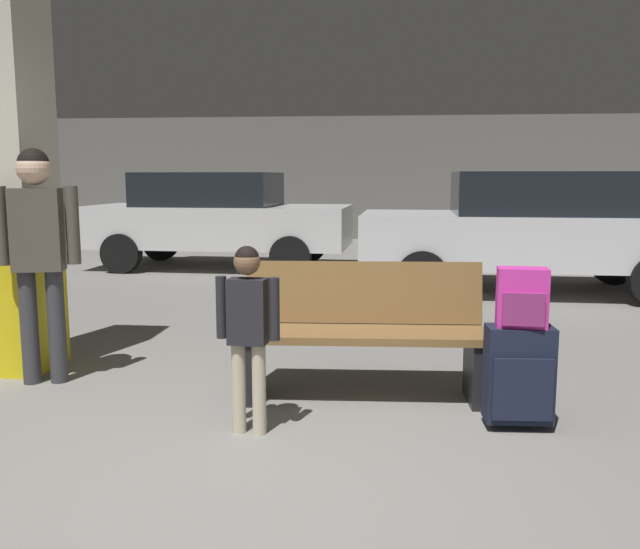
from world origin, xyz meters
TOP-DOWN VIEW (x-y plane):
  - ground_plane at (0.00, 4.00)m, footprint 18.00×18.00m
  - garage_back_wall at (0.00, 12.86)m, footprint 18.00×0.12m
  - structural_pillar at (-2.14, 1.92)m, footprint 0.57×0.57m
  - bench at (0.52, 1.51)m, footprint 1.62×0.61m
  - suitcase at (1.45, 1.03)m, footprint 0.39×0.25m
  - backpack_bright at (1.44, 1.03)m, footprint 0.29×0.21m
  - child at (-0.10, 0.79)m, footprint 0.37×0.22m
  - adult at (-1.74, 1.58)m, footprint 0.55×0.27m
  - parked_car_near at (2.43, 5.81)m, footprint 4.14×1.88m
  - parked_car_far at (-2.05, 7.67)m, footprint 4.16×1.92m

SIDE VIEW (x-z plane):
  - ground_plane at x=0.00m, z-range -0.10..0.00m
  - suitcase at x=1.45m, z-range 0.02..0.62m
  - bench at x=0.52m, z-range 0.00..0.88m
  - child at x=-0.10m, z-range 0.12..1.20m
  - backpack_bright at x=1.44m, z-range 0.60..0.94m
  - parked_car_near at x=2.43m, z-range 0.05..1.56m
  - parked_car_far at x=-2.05m, z-range 0.05..1.56m
  - adult at x=-1.74m, z-range 0.19..1.84m
  - structural_pillar at x=-2.14m, z-range -0.01..2.77m
  - garage_back_wall at x=0.00m, z-range 0.00..2.80m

